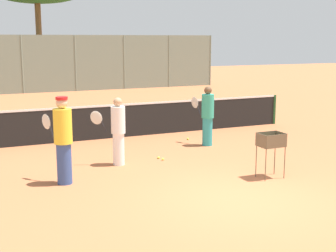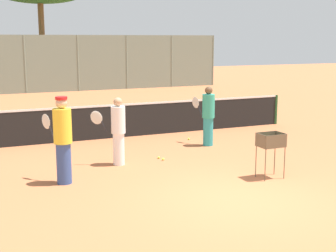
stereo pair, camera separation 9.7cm
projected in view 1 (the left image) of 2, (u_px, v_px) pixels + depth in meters
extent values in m
plane|color=#B7663D|center=(244.00, 200.00, 9.07)|extent=(80.00, 80.00, 0.00)
cylinder|color=#26592D|center=(274.00, 109.00, 17.12)|extent=(0.10, 0.10, 1.07)
cube|color=black|center=(130.00, 121.00, 14.87)|extent=(11.21, 0.01, 1.01)
cube|color=white|center=(130.00, 104.00, 14.77)|extent=(11.21, 0.02, 0.06)
cylinder|color=gray|center=(22.00, 64.00, 26.53)|extent=(0.08, 0.08, 3.32)
cylinder|color=gray|center=(76.00, 63.00, 27.76)|extent=(0.08, 0.08, 3.32)
cylinder|color=gray|center=(124.00, 62.00, 28.98)|extent=(0.08, 0.08, 3.32)
cylinder|color=gray|center=(169.00, 61.00, 30.21)|extent=(0.08, 0.08, 3.32)
cylinder|color=gray|center=(210.00, 60.00, 31.43)|extent=(0.08, 0.08, 3.32)
cube|color=gray|center=(49.00, 64.00, 27.14)|extent=(21.36, 0.01, 3.32)
cylinder|color=brown|center=(40.00, 46.00, 30.20)|extent=(0.37, 0.37, 5.30)
cylinder|color=teal|center=(207.00, 132.00, 13.65)|extent=(0.29, 0.29, 0.82)
cylinder|color=teal|center=(208.00, 106.00, 13.51)|extent=(0.36, 0.36, 0.69)
sphere|color=brown|center=(208.00, 90.00, 13.43)|extent=(0.22, 0.22, 0.22)
cylinder|color=black|center=(199.00, 110.00, 13.81)|extent=(0.07, 0.15, 0.27)
ellipsoid|color=silver|center=(195.00, 102.00, 13.90)|extent=(0.14, 0.39, 0.43)
cylinder|color=#334C8C|center=(64.00, 164.00, 10.02)|extent=(0.32, 0.32, 0.89)
cylinder|color=yellow|center=(63.00, 126.00, 9.87)|extent=(0.39, 0.39, 0.74)
sphere|color=#DBB28C|center=(62.00, 103.00, 9.78)|extent=(0.24, 0.24, 0.24)
cylinder|color=red|center=(62.00, 98.00, 9.76)|extent=(0.25, 0.25, 0.06)
cylinder|color=black|center=(52.00, 133.00, 10.13)|extent=(0.09, 0.14, 0.27)
ellipsoid|color=silver|center=(46.00, 122.00, 10.20)|extent=(0.21, 0.37, 0.43)
cylinder|color=white|center=(119.00, 149.00, 11.54)|extent=(0.28, 0.28, 0.80)
cylinder|color=white|center=(118.00, 120.00, 11.41)|extent=(0.35, 0.35, 0.66)
sphere|color=tan|center=(118.00, 102.00, 11.33)|extent=(0.22, 0.22, 0.22)
cylinder|color=black|center=(104.00, 127.00, 11.44)|extent=(0.15, 0.09, 0.27)
ellipsoid|color=silver|center=(96.00, 118.00, 11.40)|extent=(0.38, 0.19, 0.43)
cylinder|color=brown|center=(266.00, 165.00, 10.21)|extent=(0.02, 0.02, 0.72)
cylinder|color=brown|center=(285.00, 163.00, 10.41)|extent=(0.02, 0.02, 0.72)
cylinder|color=brown|center=(256.00, 161.00, 10.53)|extent=(0.02, 0.02, 0.72)
cylinder|color=brown|center=(275.00, 159.00, 10.74)|extent=(0.02, 0.02, 0.72)
cube|color=brown|center=(271.00, 146.00, 10.40)|extent=(0.55, 0.40, 0.01)
cube|color=brown|center=(277.00, 141.00, 10.20)|extent=(0.55, 0.01, 0.30)
cube|color=brown|center=(266.00, 138.00, 10.56)|extent=(0.55, 0.01, 0.30)
cube|color=brown|center=(261.00, 141.00, 10.27)|extent=(0.01, 0.40, 0.30)
cube|color=brown|center=(281.00, 139.00, 10.49)|extent=(0.01, 0.40, 0.30)
sphere|color=#D1E54C|center=(271.00, 144.00, 10.45)|extent=(0.07, 0.07, 0.07)
sphere|color=#D1E54C|center=(266.00, 143.00, 10.51)|extent=(0.07, 0.07, 0.07)
sphere|color=#D1E54C|center=(277.00, 144.00, 10.46)|extent=(0.07, 0.07, 0.07)
sphere|color=#D1E54C|center=(279.00, 144.00, 10.44)|extent=(0.07, 0.07, 0.07)
sphere|color=#D1E54C|center=(265.00, 142.00, 10.42)|extent=(0.07, 0.07, 0.07)
sphere|color=#D1E54C|center=(264.00, 146.00, 10.26)|extent=(0.07, 0.07, 0.07)
sphere|color=#D1E54C|center=(277.00, 143.00, 10.30)|extent=(0.07, 0.07, 0.07)
sphere|color=#D1E54C|center=(271.00, 145.00, 10.35)|extent=(0.07, 0.07, 0.07)
sphere|color=#D1E54C|center=(277.00, 145.00, 10.31)|extent=(0.07, 0.07, 0.07)
sphere|color=#D1E54C|center=(266.00, 141.00, 10.45)|extent=(0.07, 0.07, 0.07)
sphere|color=#D1E54C|center=(271.00, 141.00, 10.51)|extent=(0.07, 0.07, 0.07)
sphere|color=#D1E54C|center=(269.00, 142.00, 10.37)|extent=(0.07, 0.07, 0.07)
sphere|color=#D1E54C|center=(61.00, 158.00, 12.08)|extent=(0.07, 0.07, 0.07)
sphere|color=#D1E54C|center=(188.00, 139.00, 14.47)|extent=(0.07, 0.07, 0.07)
sphere|color=#D1E54C|center=(163.00, 159.00, 12.02)|extent=(0.07, 0.07, 0.07)
sphere|color=#D1E54C|center=(159.00, 157.00, 12.18)|extent=(0.07, 0.07, 0.07)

